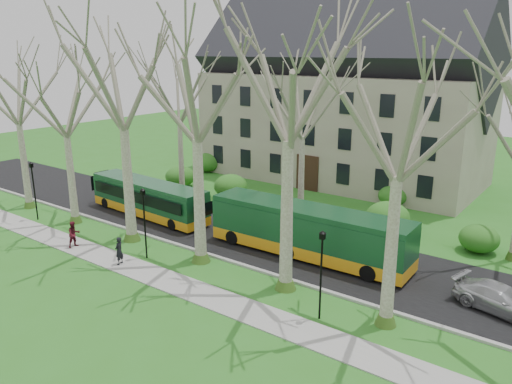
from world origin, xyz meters
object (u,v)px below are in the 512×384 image
pedestrian_a (119,251)px  sedan (501,299)px  bus_lead (149,198)px  bus_follow (308,231)px  pedestrian_b (74,234)px

pedestrian_a → sedan: bearing=94.9°
bus_lead → pedestrian_a: 8.99m
bus_follow → pedestrian_a: bearing=-138.5°
bus_follow → pedestrian_b: bearing=-150.4°
pedestrian_b → sedan: bearing=-66.6°
bus_lead → sedan: 24.63m
bus_follow → pedestrian_a: 11.27m
bus_follow → pedestrian_a: (-8.24, -7.65, -0.76)m
bus_follow → pedestrian_b: bus_follow is taller
bus_follow → sedan: bearing=-3.5°
bus_follow → pedestrian_a: size_ratio=7.63×
bus_follow → pedestrian_b: (-12.70, -7.63, -0.74)m
bus_follow → sedan: size_ratio=2.85×
bus_follow → pedestrian_b: size_ratio=7.51×
bus_lead → bus_follow: (13.64, 0.49, 0.22)m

